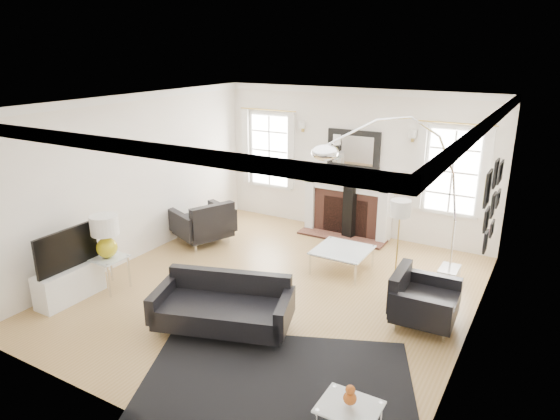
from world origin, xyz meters
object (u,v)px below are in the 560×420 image
Objects in this scene: armchair_left at (204,224)px; coffee_table at (342,251)px; gourd_lamp at (105,234)px; arc_floor_lamp at (393,196)px; fireplace at (348,208)px; armchair_right at (421,301)px; sofa at (224,307)px.

coffee_table is (2.73, 0.13, -0.03)m from armchair_left.
coffee_table is 3.69m from gourd_lamp.
arc_floor_lamp reaches higher than armchair_left.
armchair_left is at bearing -140.65° from fireplace.
arc_floor_lamp is (3.61, 2.16, 0.56)m from gourd_lamp.
coffee_table is at bearing 40.06° from gourd_lamp.
armchair_right is 0.35× the size of arc_floor_lamp.
coffee_table is at bearing 146.95° from armchair_right.
armchair_right is 1.42× the size of gourd_lamp.
arc_floor_lamp is (3.55, -0.05, 1.08)m from armchair_left.
fireplace is 1.82× the size of armchair_right.
arc_floor_lamp is at bearing -51.97° from fireplace.
arc_floor_lamp reaches higher than armchair_right.
armchair_left is at bearing -177.22° from coffee_table.
sofa is at bearing -123.30° from arc_floor_lamp.
sofa is at bearing -90.56° from fireplace.
armchair_left is at bearing 179.13° from arc_floor_lamp.
sofa is 2.24× the size of coffee_table.
fireplace is at bearing 128.03° from arc_floor_lamp.
sofa is 2.06× the size of armchair_right.
sofa reaches higher than coffee_table.
sofa is 0.71× the size of arc_floor_lamp.
gourd_lamp is (-2.20, -3.97, 0.36)m from fireplace.
fireplace is at bearing 89.44° from sofa.
sofa is at bearing -47.20° from armchair_left.
gourd_lamp is at bearing -119.01° from fireplace.
armchair_left is 2.28m from gourd_lamp.
armchair_left is 3.71m from arc_floor_lamp.
sofa is 2.48m from coffee_table.
fireplace is 1.35× the size of armchair_left.
arc_floor_lamp reaches higher than gourd_lamp.
arc_floor_lamp is at bearing 131.52° from armchair_right.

